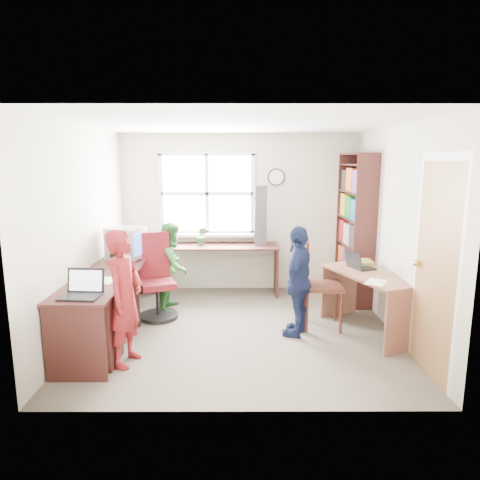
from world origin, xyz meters
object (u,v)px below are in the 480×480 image
at_px(person_green, 172,266).
at_px(person_navy, 298,281).
at_px(wooden_chair, 316,280).
at_px(person_red, 125,298).
at_px(l_desk, 123,301).
at_px(bookshelf, 355,231).
at_px(right_desk, 370,290).
at_px(cd_tower, 261,215).
at_px(potted_plant, 202,236).
at_px(crt_monitor, 126,243).
at_px(swivel_chair, 156,281).
at_px(laptop_right, 358,264).
at_px(laptop_left, 83,290).

distance_m(person_green, person_navy, 1.82).
bearing_deg(wooden_chair, person_green, 164.58).
bearing_deg(person_red, l_desk, 29.71).
bearing_deg(bookshelf, person_red, -143.92).
xyz_separation_m(right_desk, bookshelf, (0.14, 1.25, 0.48)).
relative_size(cd_tower, potted_plant, 3.26).
height_order(crt_monitor, potted_plant, crt_monitor).
bearing_deg(bookshelf, right_desk, -96.28).
bearing_deg(crt_monitor, l_desk, -62.29).
bearing_deg(right_desk, person_green, 139.64).
bearing_deg(swivel_chair, person_navy, -38.97).
xyz_separation_m(bookshelf, wooden_chair, (-0.74, -1.07, -0.42)).
xyz_separation_m(laptop_right, person_red, (-2.56, -1.02, -0.09)).
xyz_separation_m(crt_monitor, cd_tower, (1.77, 0.92, 0.24)).
relative_size(person_red, person_navy, 1.06).
bearing_deg(l_desk, person_green, 69.67).
bearing_deg(laptop_right, right_desk, 179.00).
height_order(bookshelf, cd_tower, bookshelf).
relative_size(wooden_chair, laptop_right, 2.82).
relative_size(wooden_chair, laptop_left, 2.85).
relative_size(l_desk, potted_plant, 10.80).
relative_size(wooden_chair, crt_monitor, 2.13).
xyz_separation_m(crt_monitor, potted_plant, (0.89, 0.88, -0.07)).
distance_m(laptop_right, potted_plant, 2.35).
bearing_deg(wooden_chair, crt_monitor, 174.14).
height_order(bookshelf, person_red, bookshelf).
relative_size(right_desk, laptop_right, 3.56).
height_order(laptop_left, person_green, person_green).
distance_m(right_desk, person_red, 2.76).
distance_m(cd_tower, person_navy, 1.72).
xyz_separation_m(wooden_chair, person_green, (-1.83, 0.65, 0.01)).
relative_size(bookshelf, crt_monitor, 4.15).
xyz_separation_m(crt_monitor, person_green, (0.54, 0.23, -0.36)).
xyz_separation_m(right_desk, person_navy, (-0.84, -0.06, 0.12)).
bearing_deg(crt_monitor, laptop_left, -73.64).
height_order(l_desk, potted_plant, potted_plant).
height_order(cd_tower, potted_plant, cd_tower).
distance_m(bookshelf, laptop_right, 1.06).
xyz_separation_m(l_desk, person_green, (0.39, 1.05, 0.14)).
bearing_deg(person_navy, swivel_chair, -85.66).
distance_m(swivel_chair, person_red, 1.33).
bearing_deg(person_navy, l_desk, -62.31).
height_order(l_desk, laptop_left, laptop_left).
bearing_deg(bookshelf, person_green, -170.75).
distance_m(swivel_chair, potted_plant, 1.16).
xyz_separation_m(laptop_right, person_navy, (-0.76, -0.30, -0.12)).
bearing_deg(laptop_left, right_desk, 21.28).
bearing_deg(person_green, person_navy, -115.22).
relative_size(right_desk, swivel_chair, 1.25).
bearing_deg(bookshelf, cd_tower, 168.42).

